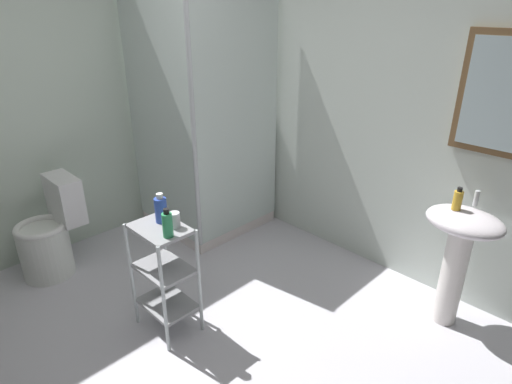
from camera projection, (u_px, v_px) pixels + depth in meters
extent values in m
cube|color=silver|center=(176.00, 368.00, 2.51)|extent=(4.20, 4.20, 0.02)
cube|color=silver|center=(369.00, 105.00, 3.18)|extent=(4.20, 0.10, 2.50)
cube|color=brown|center=(509.00, 96.00, 2.45)|extent=(0.56, 0.03, 0.72)
cube|color=silver|center=(508.00, 96.00, 2.44)|extent=(0.48, 0.01, 0.64)
cube|color=silver|center=(18.00, 105.00, 3.19)|extent=(0.10, 4.20, 2.50)
cube|color=white|center=(209.00, 215.00, 4.17)|extent=(0.90, 0.90, 0.10)
cube|color=silver|center=(160.00, 123.00, 3.47)|extent=(0.90, 0.02, 1.90)
cube|color=silver|center=(238.00, 123.00, 3.47)|extent=(0.02, 0.90, 1.90)
cylinder|color=silver|center=(194.00, 135.00, 3.18)|extent=(0.04, 0.04, 1.90)
cylinder|color=silver|center=(208.00, 210.00, 4.15)|extent=(0.08, 0.08, 0.00)
cylinder|color=white|center=(452.00, 277.00, 2.75)|extent=(0.15, 0.15, 0.68)
ellipsoid|color=white|center=(465.00, 221.00, 2.58)|extent=(0.46, 0.37, 0.13)
cylinder|color=silver|center=(476.00, 198.00, 2.61)|extent=(0.03, 0.03, 0.10)
cylinder|color=white|center=(46.00, 252.00, 3.28)|extent=(0.37, 0.37, 0.40)
torus|color=white|center=(40.00, 227.00, 3.20)|extent=(0.37, 0.37, 0.04)
cube|color=white|center=(65.00, 199.00, 3.27)|extent=(0.35, 0.17, 0.36)
cylinder|color=silver|center=(132.00, 276.00, 2.71)|extent=(0.02, 0.02, 0.74)
cylinder|color=silver|center=(164.00, 301.00, 2.48)|extent=(0.02, 0.02, 0.74)
cylinder|color=silver|center=(166.00, 260.00, 2.88)|extent=(0.02, 0.02, 0.74)
cylinder|color=silver|center=(199.00, 282.00, 2.64)|extent=(0.02, 0.02, 0.74)
cube|color=#99999E|center=(168.00, 303.00, 2.75)|extent=(0.36, 0.26, 0.02)
cube|color=#99999E|center=(164.00, 268.00, 2.64)|extent=(0.36, 0.26, 0.02)
cube|color=#99999E|center=(160.00, 229.00, 2.53)|extent=(0.36, 0.26, 0.02)
cylinder|color=gold|center=(457.00, 200.00, 2.56)|extent=(0.05, 0.05, 0.12)
cylinder|color=black|center=(460.00, 189.00, 2.53)|extent=(0.03, 0.03, 0.03)
cylinder|color=#2D975B|center=(167.00, 225.00, 2.40)|extent=(0.06, 0.06, 0.15)
cylinder|color=black|center=(166.00, 211.00, 2.36)|extent=(0.03, 0.03, 0.03)
cylinder|color=blue|center=(161.00, 210.00, 2.56)|extent=(0.07, 0.07, 0.15)
cylinder|color=white|center=(160.00, 196.00, 2.52)|extent=(0.04, 0.04, 0.03)
cylinder|color=silver|center=(175.00, 220.00, 2.51)|extent=(0.06, 0.06, 0.09)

